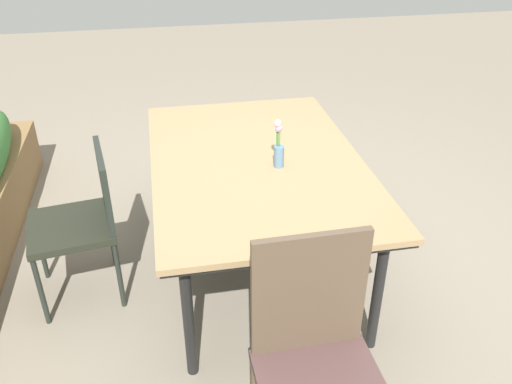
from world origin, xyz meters
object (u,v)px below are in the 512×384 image
object	(u,v)px
dining_table	(256,168)
flower_vase	(279,147)
chair_end_left	(317,354)
chair_far_side	(84,216)

from	to	relation	value
dining_table	flower_vase	xyz separation A→B (m)	(-0.09, -0.10, 0.16)
dining_table	chair_end_left	distance (m)	1.22
flower_vase	chair_far_side	bearing A→B (deg)	86.55
chair_end_left	chair_far_side	distance (m)	1.51
dining_table	flower_vase	size ratio (longest dim) A/B	6.45
flower_vase	chair_end_left	bearing A→B (deg)	174.67
chair_end_left	flower_vase	bearing A→B (deg)	-96.34
dining_table	flower_vase	bearing A→B (deg)	-132.47
dining_table	chair_far_side	bearing A→B (deg)	91.89
dining_table	chair_end_left	size ratio (longest dim) A/B	1.73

